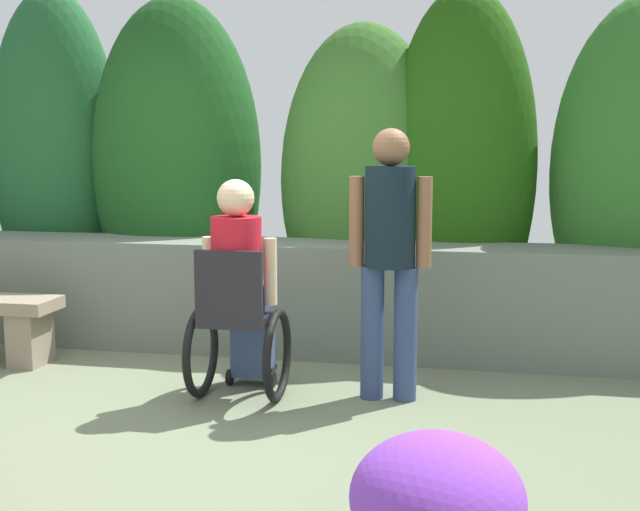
% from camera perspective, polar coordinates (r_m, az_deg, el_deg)
% --- Properties ---
extents(ground_plane, '(12.90, 12.90, 0.00)m').
position_cam_1_polar(ground_plane, '(4.51, -10.33, -11.96)').
color(ground_plane, '#667156').
extents(stone_retaining_wall, '(6.73, 0.59, 0.82)m').
position_cam_1_polar(stone_retaining_wall, '(5.95, -4.49, -2.88)').
color(stone_retaining_wall, slate).
rests_on(stone_retaining_wall, ground).
extents(hedge_backdrop, '(7.50, 1.07, 2.98)m').
position_cam_1_polar(hedge_backdrop, '(6.47, -3.34, 6.50)').
color(hedge_backdrop, '#2E601F').
rests_on(hedge_backdrop, ground).
extents(person_in_wheelchair, '(0.53, 0.66, 1.33)m').
position_cam_1_polar(person_in_wheelchair, '(4.78, -5.81, -2.97)').
color(person_in_wheelchair, black).
rests_on(person_in_wheelchair, ground).
extents(person_standing_companion, '(0.49, 0.30, 1.62)m').
position_cam_1_polar(person_standing_companion, '(4.68, 5.06, 0.67)').
color(person_standing_companion, navy).
rests_on(person_standing_companion, ground).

